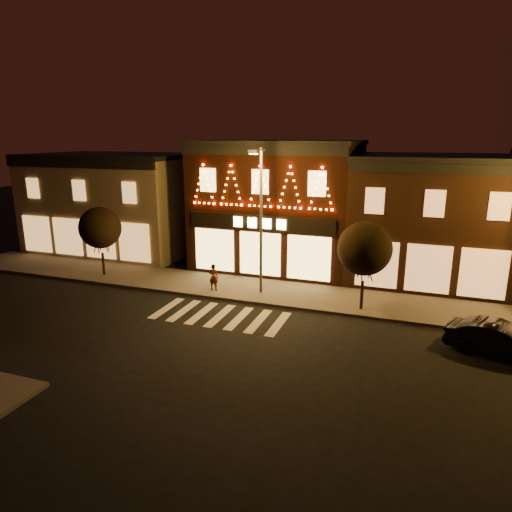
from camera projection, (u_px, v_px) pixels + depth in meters
The scene contains 10 objects.
ground at pixel (180, 351), 18.65m from camera, with size 120.00×120.00×0.00m, color black.
sidewalk_far at pixel (282, 293), 25.26m from camera, with size 44.00×4.00×0.15m, color #47423D.
building_left at pixel (117, 202), 34.69m from camera, with size 12.20×8.28×7.30m.
building_pulp at pixel (280, 204), 30.31m from camera, with size 10.20×8.34×8.30m.
building_right_a at pixel (431, 218), 27.32m from camera, with size 9.20×8.28×7.50m.
streetlamp_mid at pixel (260, 211), 23.82m from camera, with size 0.51×1.80×7.83m.
tree_left at pixel (100, 228), 27.68m from camera, with size 2.55×2.55×4.27m.
tree_right at pixel (365, 249), 22.01m from camera, with size 2.65×2.65×4.44m.
dark_sedan at pixel (501, 341), 18.02m from camera, with size 1.44×4.12×1.36m, color black.
pedestrian at pixel (214, 277), 25.36m from camera, with size 0.56×0.36×1.52m, color gray.
Camera 1 is at (8.68, -14.99, 8.53)m, focal length 31.83 mm.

